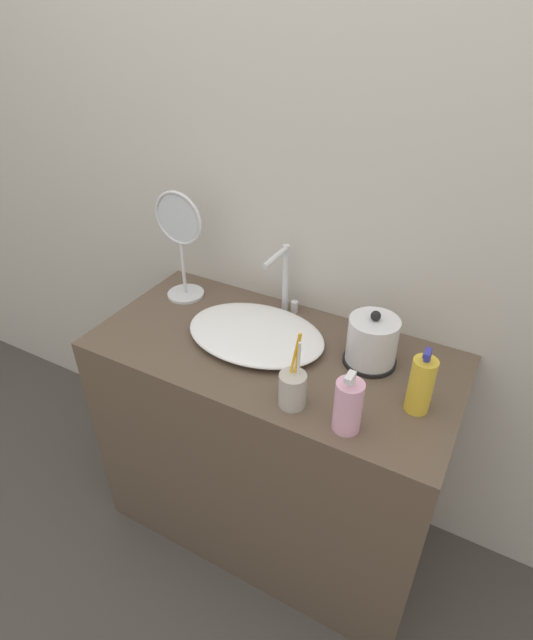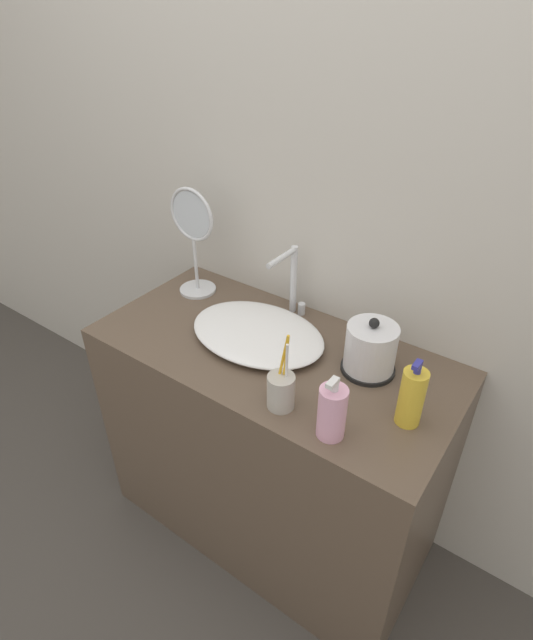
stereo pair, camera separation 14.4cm
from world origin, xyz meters
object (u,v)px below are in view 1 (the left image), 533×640
object	(u,v)px
faucet	(284,277)
electric_kettle	(372,343)
shampoo_bottle	(421,385)
lotion_bottle	(348,406)
vanity_mirror	(180,240)
toothbrush_cup	(293,389)

from	to	relation	value
faucet	electric_kettle	xyz separation A→B (m)	(0.34, -0.12, -0.06)
faucet	shampoo_bottle	xyz separation A→B (m)	(0.51, -0.25, -0.05)
lotion_bottle	vanity_mirror	distance (m)	0.81
toothbrush_cup	lotion_bottle	size ratio (longest dim) A/B	1.25
electric_kettle	toothbrush_cup	world-z (taller)	toothbrush_cup
lotion_bottle	vanity_mirror	size ratio (longest dim) A/B	0.47
electric_kettle	vanity_mirror	size ratio (longest dim) A/B	0.46
toothbrush_cup	lotion_bottle	world-z (taller)	toothbrush_cup
faucet	vanity_mirror	xyz separation A→B (m)	(-0.35, -0.07, 0.08)
lotion_bottle	vanity_mirror	bearing A→B (deg)	155.74
electric_kettle	vanity_mirror	bearing A→B (deg)	175.74
faucet	electric_kettle	bearing A→B (deg)	-19.42
toothbrush_cup	electric_kettle	bearing A→B (deg)	65.64
electric_kettle	faucet	bearing A→B (deg)	160.58
faucet	lotion_bottle	bearing A→B (deg)	-46.63
electric_kettle	shampoo_bottle	xyz separation A→B (m)	(0.17, -0.13, 0.01)
electric_kettle	lotion_bottle	xyz separation A→B (m)	(0.03, -0.27, 0.01)
faucet	electric_kettle	distance (m)	0.37
shampoo_bottle	vanity_mirror	world-z (taller)	vanity_mirror
electric_kettle	vanity_mirror	xyz separation A→B (m)	(-0.69, 0.05, 0.14)
electric_kettle	shampoo_bottle	bearing A→B (deg)	-36.81
faucet	toothbrush_cup	size ratio (longest dim) A/B	1.06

